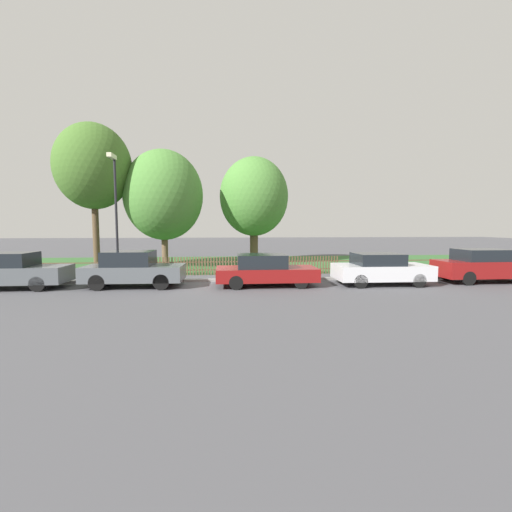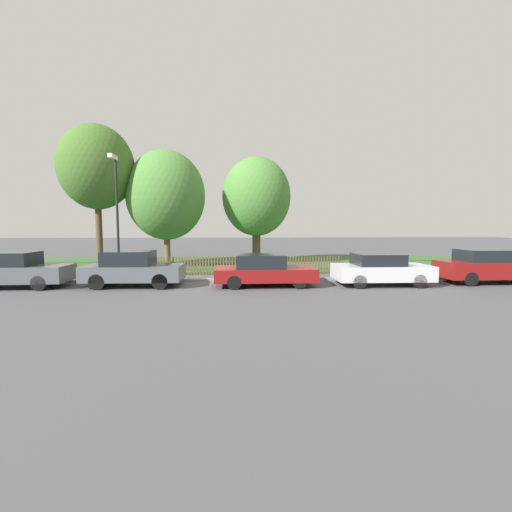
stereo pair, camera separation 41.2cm
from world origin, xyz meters
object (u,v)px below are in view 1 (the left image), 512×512
Objects in this scene: parked_car_red_compact at (380,269)px; covered_motorcycle at (254,264)px; parked_car_silver_hatchback at (10,271)px; parked_car_white_van at (484,266)px; parked_car_black_saloon at (133,269)px; tree_behind_motorcycle at (164,195)px; parked_car_navy_estate at (265,270)px; tree_mid_park at (254,197)px; tree_nearest_kerb at (93,167)px; street_lamp at (115,203)px.

covered_motorcycle is (-5.29, 2.55, -0.03)m from parked_car_red_compact.
parked_car_white_van reaches higher than parked_car_silver_hatchback.
tree_behind_motorcycle is at bearing 89.90° from parked_car_black_saloon.
tree_behind_motorcycle is (-10.35, 6.81, 3.67)m from parked_car_red_compact.
parked_car_navy_estate is 0.98× the size of parked_car_white_van.
covered_motorcycle is at bearing 155.03° from parked_car_red_compact.
tree_behind_motorcycle reaches higher than parked_car_white_van.
parked_car_red_compact is 5.87m from covered_motorcycle.
tree_mid_park is at bearing 37.30° from parked_car_silver_hatchback.
parked_car_white_van is 10.52m from covered_motorcycle.
parked_car_navy_estate is at bearing -79.89° from covered_motorcycle.
tree_nearest_kerb is at bearing 162.61° from covered_motorcycle.
tree_nearest_kerb reaches higher than parked_car_white_van.
parked_car_silver_hatchback is 10.31m from parked_car_navy_estate.
parked_car_silver_hatchback is 1.01× the size of parked_car_navy_estate.
parked_car_silver_hatchback is 0.76× the size of street_lamp.
parked_car_white_van is at bearing 1.01° from parked_car_black_saloon.
tree_mid_park is at bearing 17.99° from tree_behind_motorcycle.
street_lamp reaches higher than parked_car_white_van.
parked_car_silver_hatchback is 15.33m from parked_car_red_compact.
parked_car_red_compact is at bearing -0.36° from parked_car_black_saloon.
tree_mid_park is 1.24× the size of street_lamp.
street_lamp is at bearing -135.25° from tree_mid_park.
tree_behind_motorcycle reaches higher than covered_motorcycle.
parked_car_navy_estate is at bearing -91.41° from tree_mid_park.
parked_car_black_saloon is 3.41m from street_lamp.
parked_car_red_compact is (10.52, -0.31, -0.06)m from parked_car_black_saloon.
tree_mid_park is (10.51, 8.34, 3.71)m from parked_car_silver_hatchback.
parked_car_white_van reaches higher than parked_car_navy_estate.
parked_car_white_van is at bearing -8.97° from covered_motorcycle.
parked_car_silver_hatchback is 0.52× the size of tree_nearest_kerb.
tree_nearest_kerb reaches higher than parked_car_silver_hatchback.
parked_car_black_saloon reaches higher than parked_car_silver_hatchback.
parked_car_red_compact is at bearing -22.95° from tree_nearest_kerb.
street_lamp is at bearing 22.03° from parked_car_silver_hatchback.
parked_car_black_saloon is 0.57× the size of tree_behind_motorcycle.
parked_car_white_van is 20.46m from tree_nearest_kerb.
tree_mid_park reaches higher than parked_car_silver_hatchback.
parked_car_black_saloon is 0.49× the size of tree_nearest_kerb.
tree_mid_park is (-4.81, 8.61, 3.76)m from parked_car_red_compact.
tree_nearest_kerb reaches higher than tree_behind_motorcycle.
parked_car_navy_estate is 2.44m from covered_motorcycle.
parked_car_red_compact is 0.57× the size of tree_mid_park.
tree_behind_motorcycle is (0.16, 6.50, 3.61)m from parked_car_black_saloon.
tree_nearest_kerb is at bearing 163.13° from parked_car_white_van.
parked_car_black_saloon is 0.71× the size of street_lamp.
parked_car_white_van reaches higher than covered_motorcycle.
parked_car_white_van is at bearing -5.60° from street_lamp.
tree_mid_park is (0.21, 8.48, 3.77)m from parked_car_navy_estate.
parked_car_black_saloon is 5.69m from covered_motorcycle.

